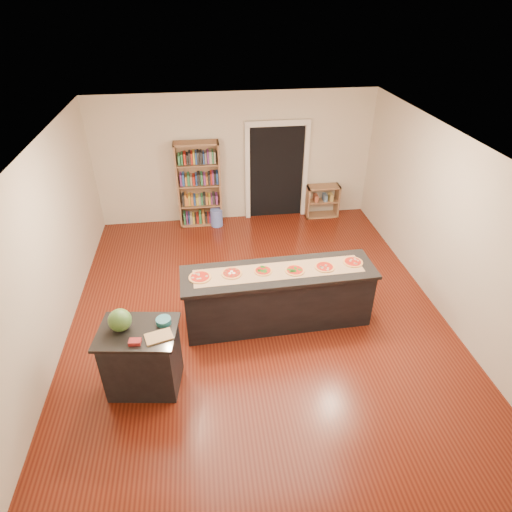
{
  "coord_description": "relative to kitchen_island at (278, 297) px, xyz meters",
  "views": [
    {
      "loc": [
        -0.76,
        -5.39,
        4.61
      ],
      "look_at": [
        0.0,
        0.2,
        1.0
      ],
      "focal_mm": 30.0,
      "sensor_mm": 36.0,
      "label": 1
    }
  ],
  "objects": [
    {
      "name": "kraft_paper",
      "position": [
        -0.0,
        0.0,
        0.48
      ],
      "size": [
        2.57,
        0.54,
        0.0
      ],
      "primitive_type": "cube",
      "rotation": [
        0.0,
        0.0,
        0.03
      ],
      "color": "#956C4D",
      "rests_on": "kitchen_island"
    },
    {
      "name": "package_red",
      "position": [
        -1.98,
        -1.27,
        0.51
      ],
      "size": [
        0.15,
        0.11,
        0.05
      ],
      "primitive_type": "cube",
      "rotation": [
        0.0,
        0.0,
        -0.09
      ],
      "color": "maroon",
      "rests_on": "side_counter"
    },
    {
      "name": "low_shelf",
      "position": [
        1.67,
        3.51,
        -0.12
      ],
      "size": [
        0.75,
        0.32,
        0.75
      ],
      "primitive_type": "cube",
      "color": "#956B48",
      "rests_on": "ground"
    },
    {
      "name": "room",
      "position": [
        -0.29,
        0.22,
        0.91
      ],
      "size": [
        6.0,
        7.0,
        2.8
      ],
      "color": "beige",
      "rests_on": "ground"
    },
    {
      "name": "waste_bin",
      "position": [
        -0.78,
        3.36,
        -0.29
      ],
      "size": [
        0.27,
        0.27,
        0.39
      ],
      "primitive_type": "cylinder",
      "color": "#647FE0",
      "rests_on": "ground"
    },
    {
      "name": "watermelon",
      "position": [
        -2.17,
        -0.99,
        0.63
      ],
      "size": [
        0.29,
        0.29,
        0.29
      ],
      "primitive_type": "sphere",
      "color": "#144214",
      "rests_on": "side_counter"
    },
    {
      "name": "bookshelf",
      "position": [
        -1.11,
        3.5,
        0.45
      ],
      "size": [
        0.94,
        0.33,
        1.87
      ],
      "primitive_type": "cube",
      "color": "#956B48",
      "rests_on": "ground"
    },
    {
      "name": "pizza_f",
      "position": [
        1.17,
        0.07,
        0.49
      ],
      "size": [
        0.3,
        0.3,
        0.02
      ],
      "color": "tan",
      "rests_on": "kitchen_island"
    },
    {
      "name": "pizza_e",
      "position": [
        0.7,
        -0.0,
        0.49
      ],
      "size": [
        0.32,
        0.32,
        0.02
      ],
      "color": "tan",
      "rests_on": "kitchen_island"
    },
    {
      "name": "kitchen_island",
      "position": [
        0.0,
        0.0,
        0.0
      ],
      "size": [
        2.94,
        0.8,
        0.97
      ],
      "rotation": [
        0.0,
        0.0,
        0.03
      ],
      "color": "black",
      "rests_on": "ground"
    },
    {
      "name": "pizza_a",
      "position": [
        -1.17,
        -0.01,
        0.49
      ],
      "size": [
        0.34,
        0.34,
        0.02
      ],
      "color": "tan",
      "rests_on": "kitchen_island"
    },
    {
      "name": "pizza_c",
      "position": [
        -0.24,
        0.02,
        0.49
      ],
      "size": [
        0.27,
        0.27,
        0.02
      ],
      "color": "tan",
      "rests_on": "kitchen_island"
    },
    {
      "name": "package_teal",
      "position": [
        -1.65,
        -0.95,
        0.52
      ],
      "size": [
        0.19,
        0.19,
        0.07
      ],
      "primitive_type": "cylinder",
      "color": "#195966",
      "rests_on": "side_counter"
    },
    {
      "name": "pizza_d",
      "position": [
        0.24,
        -0.03,
        0.49
      ],
      "size": [
        0.29,
        0.29,
        0.02
      ],
      "color": "tan",
      "rests_on": "kitchen_island"
    },
    {
      "name": "side_counter",
      "position": [
        -1.98,
        -1.04,
        0.0
      ],
      "size": [
        0.98,
        0.72,
        0.97
      ],
      "rotation": [
        0.0,
        0.0,
        -0.14
      ],
      "color": "black",
      "rests_on": "ground"
    },
    {
      "name": "doorway",
      "position": [
        0.61,
        3.68,
        0.71
      ],
      "size": [
        1.4,
        0.09,
        2.21
      ],
      "color": "black",
      "rests_on": "room"
    },
    {
      "name": "cutting_board",
      "position": [
        -1.7,
        -1.2,
        0.49
      ],
      "size": [
        0.37,
        0.3,
        0.02
      ],
      "primitive_type": "cube",
      "rotation": [
        0.0,
        0.0,
        0.28
      ],
      "color": "tan",
      "rests_on": "side_counter"
    },
    {
      "name": "pizza_b",
      "position": [
        -0.71,
        0.02,
        0.49
      ],
      "size": [
        0.33,
        0.33,
        0.02
      ],
      "color": "tan",
      "rests_on": "kitchen_island"
    }
  ]
}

